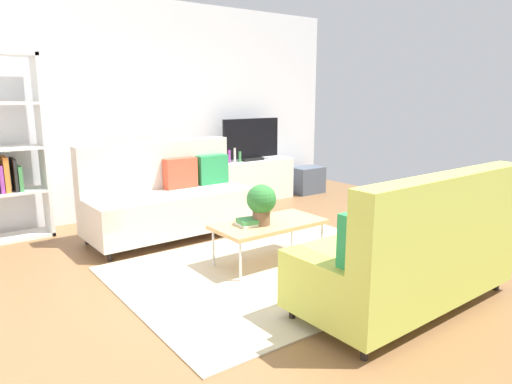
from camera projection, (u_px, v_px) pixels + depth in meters
The scene contains 16 objects.
ground_plane at pixel (265, 269), 4.46m from camera, with size 7.68×7.68×0.00m, color brown.
wall_far at pixel (142, 109), 6.36m from camera, with size 6.40×0.12×2.90m, color silver.
area_rug at pixel (277, 269), 4.43m from camera, with size 2.90×2.20×0.01m, color beige.
couch_beige at pixel (169, 199), 5.42m from camera, with size 1.92×0.89×1.10m.
couch_green at pixel (411, 253), 3.57m from camera, with size 1.92×0.88×1.10m.
coffee_table at pixel (269, 225), 4.54m from camera, with size 1.10×0.56×0.42m.
tv_console at pixel (250, 180), 7.25m from camera, with size 1.40×0.44×0.64m, color silver.
tv at pixel (251, 140), 7.10m from camera, with size 1.00×0.20×0.64m.
storage_trunk at pixel (307, 180), 7.83m from camera, with size 0.52×0.40×0.44m, color #4C5666.
potted_plant at pixel (261, 202), 4.40m from camera, with size 0.28×0.28×0.39m.
table_book_0 at pixel (251, 224), 4.42m from camera, with size 0.24×0.18×0.03m, color silver.
table_book_1 at pixel (251, 221), 4.42m from camera, with size 0.24×0.18×0.04m, color #3F8C4C.
vase_0 at pixel (217, 158), 6.87m from camera, with size 0.10×0.10×0.15m, color silver.
bottle_0 at pixel (229, 156), 6.89m from camera, with size 0.05×0.05×0.19m, color purple.
bottle_1 at pixel (234, 155), 6.94m from camera, with size 0.04×0.04×0.22m, color silver.
bottle_2 at pixel (240, 156), 7.00m from camera, with size 0.05×0.05×0.16m, color #3F8C4C.
Camera 1 is at (-2.56, -3.34, 1.66)m, focal length 32.50 mm.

